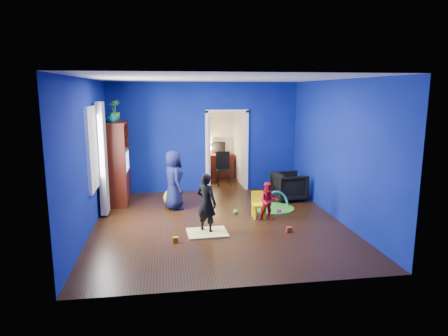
{
  "coord_description": "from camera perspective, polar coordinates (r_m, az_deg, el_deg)",
  "views": [
    {
      "loc": [
        -1.06,
        -7.76,
        2.67
      ],
      "look_at": [
        0.17,
        0.4,
        1.07
      ],
      "focal_mm": 32.0,
      "sensor_mm": 36.0,
      "label": 1
    }
  ],
  "objects": [
    {
      "name": "toy_2",
      "position": [
        8.84,
        1.68,
        -6.24
      ],
      "size": [
        0.11,
        0.11,
        0.11
      ],
      "primitive_type": "sphere",
      "color": "green",
      "rests_on": "floor"
    },
    {
      "name": "tv_armoire",
      "position": [
        9.86,
        -15.19,
        0.72
      ],
      "size": [
        0.58,
        1.14,
        1.96
      ],
      "primitive_type": "cube",
      "color": "#3E120A",
      "rests_on": "floor"
    },
    {
      "name": "window_left",
      "position": [
        8.31,
        -18.39,
        2.67
      ],
      "size": [
        0.03,
        0.95,
        1.55
      ],
      "primitive_type": "cube",
      "color": "white",
      "rests_on": "wall_left"
    },
    {
      "name": "vase",
      "position": [
        9.43,
        -15.73,
        6.96
      ],
      "size": [
        0.27,
        0.27,
        0.23
      ],
      "primitive_type": "imported",
      "rotation": [
        0.0,
        0.0,
        -0.29
      ],
      "color": "#0C5B60",
      "rests_on": "tv_armoire"
    },
    {
      "name": "wall_right",
      "position": [
        8.62,
        15.93,
        2.42
      ],
      "size": [
        0.02,
        5.5,
        2.9
      ],
      "primitive_type": "cube",
      "color": "navy",
      "rests_on": "floor"
    },
    {
      "name": "doorway",
      "position": [
        10.76,
        0.4,
        2.32
      ],
      "size": [
        1.16,
        0.1,
        2.1
      ],
      "primitive_type": "cube",
      "color": "white",
      "rests_on": "floor"
    },
    {
      "name": "wall_back",
      "position": [
        10.63,
        -2.8,
        4.38
      ],
      "size": [
        5.0,
        0.02,
        2.9
      ],
      "primitive_type": "cube",
      "color": "navy",
      "rests_on": "floor"
    },
    {
      "name": "kid_chair",
      "position": [
        8.57,
        5.01,
        -5.46
      ],
      "size": [
        0.3,
        0.3,
        0.5
      ],
      "primitive_type": "cube",
      "rotation": [
        0.0,
        0.0,
        -0.07
      ],
      "color": "yellow",
      "rests_on": "floor"
    },
    {
      "name": "wall_front",
      "position": [
        5.26,
        3.29,
        -2.44
      ],
      "size": [
        5.0,
        0.02,
        2.9
      ],
      "primitive_type": "cube",
      "color": "navy",
      "rests_on": "floor"
    },
    {
      "name": "play_mat",
      "position": [
        9.29,
        7.19,
        -5.74
      ],
      "size": [
        0.91,
        0.91,
        0.02
      ],
      "primitive_type": "cylinder",
      "color": "green",
      "rests_on": "floor"
    },
    {
      "name": "wall_left",
      "position": [
        7.98,
        -18.87,
        1.6
      ],
      "size": [
        0.02,
        5.5,
        2.9
      ],
      "primitive_type": "cube",
      "color": "navy",
      "rests_on": "floor"
    },
    {
      "name": "desk_monitor",
      "position": [
        12.37,
        -0.78,
        2.99
      ],
      "size": [
        0.4,
        0.05,
        0.32
      ],
      "primitive_type": "cube",
      "color": "black",
      "rests_on": "study_desk"
    },
    {
      "name": "ceiling",
      "position": [
        7.83,
        -0.81,
        12.67
      ],
      "size": [
        5.0,
        5.5,
        0.01
      ],
      "primitive_type": "cube",
      "color": "white",
      "rests_on": "wall_back"
    },
    {
      "name": "hopper_ball",
      "position": [
        9.49,
        -7.47,
        -4.2
      ],
      "size": [
        0.4,
        0.4,
        0.4
      ],
      "primitive_type": "sphere",
      "color": "yellow",
      "rests_on": "floor"
    },
    {
      "name": "toy_1",
      "position": [
        7.3,
        -6.93,
        -10.13
      ],
      "size": [
        0.1,
        0.08,
        0.1
      ],
      "primitive_type": "cube",
      "color": "orange",
      "rests_on": "floor"
    },
    {
      "name": "curtain",
      "position": [
        8.87,
        -16.96,
        1.29
      ],
      "size": [
        0.14,
        0.42,
        2.4
      ],
      "primitive_type": "cube",
      "color": "slate",
      "rests_on": "floor"
    },
    {
      "name": "desk_lamp",
      "position": [
        12.28,
        -2.04,
        2.83
      ],
      "size": [
        0.14,
        0.14,
        0.14
      ],
      "primitive_type": "sphere",
      "color": "#FFD88C",
      "rests_on": "study_desk"
    },
    {
      "name": "toy_0",
      "position": [
        7.84,
        9.27,
        -8.68
      ],
      "size": [
        0.1,
        0.08,
        0.1
      ],
      "primitive_type": "cube",
      "color": "red",
      "rests_on": "floor"
    },
    {
      "name": "folding_chair",
      "position": [
        11.4,
        -0.04,
        -0.2
      ],
      "size": [
        0.4,
        0.4,
        0.92
      ],
      "primitive_type": "cube",
      "color": "black",
      "rests_on": "floor"
    },
    {
      "name": "armchair",
      "position": [
        10.02,
        9.28,
        -2.6
      ],
      "size": [
        0.81,
        0.79,
        0.68
      ],
      "primitive_type": "imported",
      "rotation": [
        0.0,
        0.0,
        1.66
      ],
      "color": "black",
      "rests_on": "floor"
    },
    {
      "name": "crt_tv",
      "position": [
        9.85,
        -14.97,
        0.96
      ],
      "size": [
        0.46,
        0.7,
        0.54
      ],
      "primitive_type": "cube",
      "color": "silver",
      "rests_on": "tv_armoire"
    },
    {
      "name": "book_shelf",
      "position": [
        12.26,
        -0.79,
        7.94
      ],
      "size": [
        0.88,
        0.24,
        0.04
      ],
      "primitive_type": "cube",
      "color": "white",
      "rests_on": "study_desk"
    },
    {
      "name": "child_black",
      "position": [
        7.61,
        -2.53,
        -5.0
      ],
      "size": [
        0.5,
        0.48,
        1.15
      ],
      "primitive_type": "imported",
      "rotation": [
        0.0,
        0.0,
        2.43
      ],
      "color": "black",
      "rests_on": "floor"
    },
    {
      "name": "child_navy",
      "position": [
        9.14,
        -7.2,
        -1.7
      ],
      "size": [
        0.58,
        0.75,
        1.35
      ],
      "primitive_type": "imported",
      "rotation": [
        0.0,
        0.0,
        1.82
      ],
      "color": "#0F183A",
      "rests_on": "floor"
    },
    {
      "name": "floor",
      "position": [
        8.27,
        -0.76,
        -7.85
      ],
      "size": [
        5.0,
        5.5,
        0.01
      ],
      "primitive_type": "cube",
      "color": "black",
      "rests_on": "ground"
    },
    {
      "name": "potted_plant",
      "position": [
        9.94,
        -15.4,
        7.93
      ],
      "size": [
        0.35,
        0.35,
        0.49
      ],
      "primitive_type": "imported",
      "rotation": [
        0.0,
        0.0,
        -0.3
      ],
      "color": "green",
      "rests_on": "tv_armoire"
    },
    {
      "name": "study_desk",
      "position": [
        12.34,
        -0.7,
        0.27
      ],
      "size": [
        0.88,
        0.44,
        0.75
      ],
      "primitive_type": "cube",
      "color": "#3D140A",
      "rests_on": "floor"
    },
    {
      "name": "toddler_red",
      "position": [
        8.38,
        6.35,
        -4.76
      ],
      "size": [
        0.43,
        0.35,
        0.81
      ],
      "primitive_type": "imported",
      "rotation": [
        0.0,
        0.0,
        -0.11
      ],
      "color": "red",
      "rests_on": "floor"
    },
    {
      "name": "toy_arch",
      "position": [
        9.28,
        7.19,
        -5.69
      ],
      "size": [
        0.78,
        0.34,
        0.81
      ],
      "primitive_type": "torus",
      "rotation": [
        1.57,
        0.0,
        0.37
      ],
      "color": "#3F8CD8",
      "rests_on": "floor"
    },
    {
      "name": "toy_3",
      "position": [
        8.97,
        7.79,
        -6.11
      ],
      "size": [
        0.1,
        0.08,
        0.1
      ],
      "primitive_type": "cube",
      "color": "#D951AF",
      "rests_on": "floor"
    },
    {
      "name": "alcove",
      "position": [
        11.59,
        -0.28,
        3.94
      ],
      "size": [
        1.0,
        1.75,
        2.5
      ],
      "primitive_type": null,
      "color": "silver",
      "rests_on": "floor"
    },
    {
      "name": "yellow_blanket",
      "position": [
        7.69,
        -2.41,
        -9.21
      ],
      "size": [
        0.78,
        0.63,
        0.03
      ],
      "primitive_type": "cube",
      "rotation": [
        0.0,
        0.0,
        0.04
      ],
      "color": "#F2E07A",
      "rests_on": "floor"
    }
  ]
}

